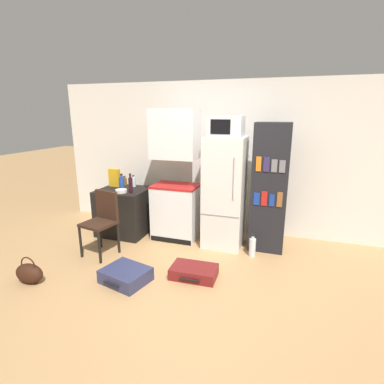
{
  "coord_description": "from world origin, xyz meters",
  "views": [
    {
      "loc": [
        1.03,
        -2.89,
        1.97
      ],
      "look_at": [
        -0.2,
        0.85,
        0.92
      ],
      "focal_mm": 28.0,
      "sensor_mm": 36.0,
      "label": 1
    }
  ],
  "objects_px": {
    "refrigerator": "(225,193)",
    "microwave": "(226,126)",
    "bottle_blue_soda": "(122,183)",
    "suitcase_small_flat": "(126,275)",
    "bowl": "(121,191)",
    "bottle_wine_dark": "(131,185)",
    "bottle_clear_short": "(134,182)",
    "suitcase_large_flat": "(194,272)",
    "kitchen_hutch": "(176,180)",
    "handbag": "(29,273)",
    "water_bottle_front": "(252,247)",
    "chair": "(103,217)",
    "bookshelf": "(270,188)",
    "side_table": "(124,211)",
    "cereal_box": "(114,178)",
    "bottle_amber_beer": "(124,181)"
  },
  "relations": [
    {
      "from": "refrigerator",
      "to": "microwave",
      "type": "relative_size",
      "value": 3.5
    },
    {
      "from": "bottle_blue_soda",
      "to": "suitcase_small_flat",
      "type": "bearing_deg",
      "value": -58.89
    },
    {
      "from": "bowl",
      "to": "bottle_wine_dark",
      "type": "bearing_deg",
      "value": 14.34
    },
    {
      "from": "bottle_clear_short",
      "to": "suitcase_large_flat",
      "type": "height_order",
      "value": "bottle_clear_short"
    },
    {
      "from": "kitchen_hutch",
      "to": "handbag",
      "type": "relative_size",
      "value": 5.62
    },
    {
      "from": "bottle_blue_soda",
      "to": "water_bottle_front",
      "type": "height_order",
      "value": "bottle_blue_soda"
    },
    {
      "from": "kitchen_hutch",
      "to": "chair",
      "type": "height_order",
      "value": "kitchen_hutch"
    },
    {
      "from": "bookshelf",
      "to": "bottle_blue_soda",
      "type": "xyz_separation_m",
      "value": [
        -2.33,
        -0.15,
        -0.06
      ]
    },
    {
      "from": "bowl",
      "to": "water_bottle_front",
      "type": "height_order",
      "value": "bowl"
    },
    {
      "from": "bookshelf",
      "to": "water_bottle_front",
      "type": "height_order",
      "value": "bookshelf"
    },
    {
      "from": "suitcase_small_flat",
      "to": "handbag",
      "type": "bearing_deg",
      "value": -146.43
    },
    {
      "from": "suitcase_large_flat",
      "to": "water_bottle_front",
      "type": "relative_size",
      "value": 1.71
    },
    {
      "from": "refrigerator",
      "to": "bottle_blue_soda",
      "type": "height_order",
      "value": "refrigerator"
    },
    {
      "from": "side_table",
      "to": "bottle_blue_soda",
      "type": "relative_size",
      "value": 3.04
    },
    {
      "from": "suitcase_large_flat",
      "to": "kitchen_hutch",
      "type": "bearing_deg",
      "value": 119.05
    },
    {
      "from": "cereal_box",
      "to": "suitcase_small_flat",
      "type": "xyz_separation_m",
      "value": [
        1.03,
        -1.48,
        -0.82
      ]
    },
    {
      "from": "microwave",
      "to": "bowl",
      "type": "relative_size",
      "value": 2.62
    },
    {
      "from": "suitcase_small_flat",
      "to": "microwave",
      "type": "bearing_deg",
      "value": 72.03
    },
    {
      "from": "cereal_box",
      "to": "suitcase_large_flat",
      "type": "distance_m",
      "value": 2.26
    },
    {
      "from": "bottle_clear_short",
      "to": "cereal_box",
      "type": "relative_size",
      "value": 0.65
    },
    {
      "from": "bowl",
      "to": "cereal_box",
      "type": "distance_m",
      "value": 0.47
    },
    {
      "from": "suitcase_small_flat",
      "to": "handbag",
      "type": "relative_size",
      "value": 1.69
    },
    {
      "from": "bowl",
      "to": "suitcase_large_flat",
      "type": "height_order",
      "value": "bowl"
    },
    {
      "from": "handbag",
      "to": "water_bottle_front",
      "type": "xyz_separation_m",
      "value": [
        2.43,
        1.53,
        0.02
      ]
    },
    {
      "from": "microwave",
      "to": "chair",
      "type": "height_order",
      "value": "microwave"
    },
    {
      "from": "suitcase_small_flat",
      "to": "water_bottle_front",
      "type": "distance_m",
      "value": 1.77
    },
    {
      "from": "microwave",
      "to": "cereal_box",
      "type": "xyz_separation_m",
      "value": [
        -1.91,
        0.07,
        -0.88
      ]
    },
    {
      "from": "bottle_clear_short",
      "to": "bookshelf",
      "type": "bearing_deg",
      "value": -1.78
    },
    {
      "from": "bottle_clear_short",
      "to": "suitcase_large_flat",
      "type": "xyz_separation_m",
      "value": [
        1.46,
        -1.21,
        -0.77
      ]
    },
    {
      "from": "cereal_box",
      "to": "chair",
      "type": "distance_m",
      "value": 1.02
    },
    {
      "from": "chair",
      "to": "water_bottle_front",
      "type": "distance_m",
      "value": 2.15
    },
    {
      "from": "cereal_box",
      "to": "kitchen_hutch",
      "type": "bearing_deg",
      "value": -1.91
    },
    {
      "from": "water_bottle_front",
      "to": "bottle_blue_soda",
      "type": "bearing_deg",
      "value": 174.73
    },
    {
      "from": "bookshelf",
      "to": "suitcase_large_flat",
      "type": "distance_m",
      "value": 1.62
    },
    {
      "from": "bowl",
      "to": "suitcase_small_flat",
      "type": "relative_size",
      "value": 0.29
    },
    {
      "from": "microwave",
      "to": "bottle_wine_dark",
      "type": "bearing_deg",
      "value": -171.41
    },
    {
      "from": "kitchen_hutch",
      "to": "bottle_amber_beer",
      "type": "distance_m",
      "value": 1.05
    },
    {
      "from": "bottle_amber_beer",
      "to": "bowl",
      "type": "bearing_deg",
      "value": -65.1
    },
    {
      "from": "bowl",
      "to": "bottle_amber_beer",
      "type": "bearing_deg",
      "value": 114.9
    },
    {
      "from": "microwave",
      "to": "bottle_clear_short",
      "type": "height_order",
      "value": "microwave"
    },
    {
      "from": "bookshelf",
      "to": "bottle_blue_soda",
      "type": "height_order",
      "value": "bookshelf"
    },
    {
      "from": "water_bottle_front",
      "to": "cereal_box",
      "type": "bearing_deg",
      "value": 172.08
    },
    {
      "from": "bookshelf",
      "to": "chair",
      "type": "height_order",
      "value": "bookshelf"
    },
    {
      "from": "bowl",
      "to": "kitchen_hutch",
      "type": "bearing_deg",
      "value": 19.58
    },
    {
      "from": "side_table",
      "to": "handbag",
      "type": "height_order",
      "value": "side_table"
    },
    {
      "from": "bookshelf",
      "to": "suitcase_small_flat",
      "type": "xyz_separation_m",
      "value": [
        -1.51,
        -1.49,
        -0.84
      ]
    },
    {
      "from": "bottle_amber_beer",
      "to": "bowl",
      "type": "xyz_separation_m",
      "value": [
        0.22,
        -0.47,
        -0.04
      ]
    },
    {
      "from": "refrigerator",
      "to": "cereal_box",
      "type": "relative_size",
      "value": 5.46
    },
    {
      "from": "kitchen_hutch",
      "to": "bottle_clear_short",
      "type": "xyz_separation_m",
      "value": [
        -0.81,
        0.12,
        -0.11
      ]
    },
    {
      "from": "microwave",
      "to": "bowl",
      "type": "xyz_separation_m",
      "value": [
        -1.59,
        -0.26,
        -1.0
      ]
    }
  ]
}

